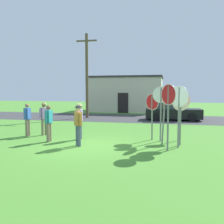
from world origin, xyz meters
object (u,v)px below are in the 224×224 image
Objects in this scene: stop_sign_leaning_left at (180,110)px; stop_sign_center_cluster at (168,105)px; person_in_dark_shirt at (49,121)px; person_on_left at (27,118)px; person_with_sunhat at (44,117)px; stop_sign_far_back at (152,108)px; stop_sign_tallest at (161,104)px; utility_pole at (87,74)px; parked_car_on_street at (173,111)px; stop_sign_nearest at (164,108)px; person_in_teal at (80,119)px; person_holding_notes at (78,123)px; stop_sign_rear_left at (179,105)px; stop_sign_rear_right at (181,108)px.

stop_sign_leaning_left is 0.81× the size of stop_sign_center_cluster.
stop_sign_leaning_left is 1.26× the size of person_in_dark_shirt.
person_with_sunhat reaches higher than person_on_left.
stop_sign_tallest is (0.42, -0.22, 0.23)m from stop_sign_far_back.
utility_pole is at bearing 126.45° from stop_sign_tallest.
person_on_left is (-6.76, -0.20, -0.80)m from stop_sign_tallest.
stop_sign_nearest is at bearing -93.26° from parked_car_on_street.
stop_sign_nearest is at bearing -54.87° from utility_pole.
stop_sign_far_back reaches higher than person_in_teal.
stop_sign_center_cluster is at bearing -81.57° from stop_sign_nearest.
person_holding_notes is (-4.29, -2.24, -0.47)m from stop_sign_leaning_left.
stop_sign_tallest reaches higher than stop_sign_far_back.
person_on_left is 2.95m from person_in_teal.
stop_sign_far_back is 0.87× the size of stop_sign_tallest.
stop_sign_rear_left is 5.84m from person_in_dark_shirt.
utility_pole reaches higher than stop_sign_leaning_left.
stop_sign_tallest is at bearing -53.55° from utility_pole.
person_in_teal reaches higher than person_on_left.
person_holding_notes is (-3.54, -1.16, -0.64)m from stop_sign_nearest.
utility_pole is 7.81m from parked_car_on_street.
parked_car_on_street is 1.72× the size of stop_sign_tallest.
stop_sign_far_back is at bearing -97.37° from parked_car_on_street.
stop_sign_center_cluster is at bearing -122.26° from stop_sign_rear_left.
stop_sign_far_back is at bearing 109.50° from stop_sign_center_cluster.
stop_sign_center_cluster reaches higher than person_holding_notes.
stop_sign_rear_right is (0.18, -9.38, 0.92)m from parked_car_on_street.
utility_pole is 4.11× the size of person_with_sunhat.
stop_sign_tallest is at bearing -2.54° from person_with_sunhat.
stop_sign_rear_left is 7.03m from person_with_sunhat.
utility_pole is 12.84m from stop_sign_center_cluster.
stop_sign_tallest is at bearing 99.93° from stop_sign_center_cluster.
stop_sign_rear_right is (-0.04, -1.13, 0.15)m from stop_sign_leaning_left.
parked_car_on_street is 8.57m from stop_sign_far_back.
person_in_teal is (2.94, -0.22, 0.03)m from person_on_left.
person_with_sunhat and person_in_teal have the same top height.
stop_sign_far_back is (-0.56, 0.87, -0.10)m from stop_sign_nearest.
stop_sign_rear_left is (0.61, -0.55, 0.16)m from stop_sign_nearest.
stop_sign_leaning_left is at bearing 27.59° from person_holding_notes.
parked_car_on_street is at bearing 90.48° from stop_sign_rear_left.
stop_sign_nearest is at bearing 175.91° from stop_sign_rear_right.
person_on_left is at bearing 172.44° from stop_sign_rear_left.
person_on_left is (-7.61, 0.50, -0.66)m from stop_sign_rear_right.
stop_sign_rear_left is (0.76, -1.20, 0.03)m from stop_sign_tallest.
stop_sign_far_back is at bearing 3.84° from person_on_left.
stop_sign_far_back is 3.50m from person_in_teal.
stop_sign_tallest is at bearing 102.77° from stop_sign_nearest.
stop_sign_rear_right reaches higher than person_holding_notes.
person_in_dark_shirt is at bearing -162.00° from stop_sign_far_back.
person_with_sunhat is (0.69, 0.47, 0.03)m from person_on_left.
stop_sign_rear_left reaches higher than stop_sign_leaning_left.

